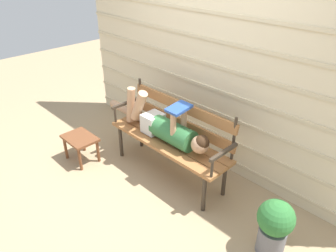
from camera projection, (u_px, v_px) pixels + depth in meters
ground_plane at (164, 176)px, 3.76m from camera, size 12.00×12.00×0.00m
house_siding at (207, 62)px, 3.57m from camera, size 4.25×0.08×2.48m
park_bench at (172, 134)px, 3.58m from camera, size 1.56×0.45×0.95m
reclining_person at (164, 126)px, 3.53m from camera, size 1.70×0.25×0.51m
footstool at (80, 141)px, 3.91m from camera, size 0.44×0.32×0.34m
potted_plant at (274, 226)px, 2.68m from camera, size 0.32×0.32×0.56m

